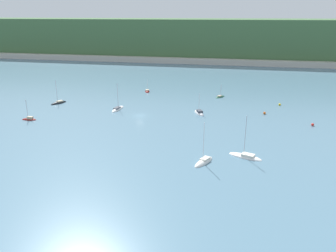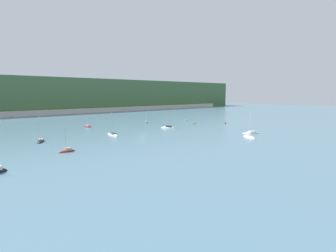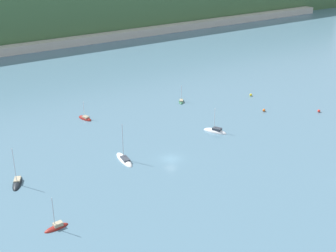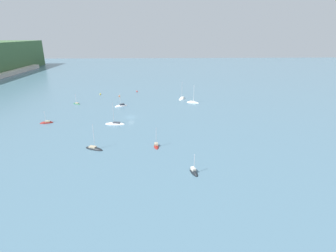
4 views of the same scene
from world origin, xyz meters
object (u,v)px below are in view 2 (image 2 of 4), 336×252
Objects in this scene: sailboat_4 at (41,142)px; mooring_buoy_1 at (225,123)px; sailboat_1 at (249,137)px; sailboat_3 at (146,123)px; sailboat_8 at (251,133)px; mooring_buoy_2 at (195,123)px; sailboat_7 at (113,135)px; sailboat_0 at (67,151)px; sailboat_2 at (168,128)px; sailboat_5 at (87,127)px; mooring_buoy_0 at (186,120)px.

sailboat_4 reaches higher than mooring_buoy_1.
sailboat_3 is at bearing -154.26° from sailboat_1.
sailboat_8 is at bearing 144.04° from sailboat_1.
sailboat_3 is at bearing 136.11° from sailboat_4.
sailboat_4 is at bearing -178.73° from mooring_buoy_2.
sailboat_7 reaches higher than sailboat_4.
sailboat_8 is at bearing 162.89° from sailboat_0.
mooring_buoy_1 is (88.10, -7.79, 0.34)m from sailboat_4.
sailboat_0 is 0.69× the size of sailboat_1.
sailboat_8 reaches higher than mooring_buoy_2.
sailboat_0 is 1.23× the size of sailboat_3.
sailboat_4 is (-53.18, 2.04, -0.02)m from sailboat_2.
sailboat_1 is 43.56m from mooring_buoy_1.
sailboat_3 reaches higher than sailboat_5.
sailboat_3 is at bearing -59.81° from sailboat_8.
sailboat_2 is at bearing -170.28° from mooring_buoy_2.
mooring_buoy_1 is (63.50, -4.62, 0.35)m from sailboat_7.
mooring_buoy_0 is 23.06m from mooring_buoy_1.
mooring_buoy_0 is (12.78, 49.12, 0.31)m from sailboat_8.
sailboat_5 is at bearing 15.99° from sailboat_2.
sailboat_8 reaches higher than sailboat_2.
mooring_buoy_2 is (47.35, -24.14, 0.37)m from sailboat_5.
sailboat_5 is (-25.77, 27.84, -0.04)m from sailboat_2.
sailboat_4 is (-58.78, -22.20, 0.01)m from sailboat_3.
sailboat_7 is 58.90m from mooring_buoy_0.
sailboat_0 reaches higher than sailboat_3.
mooring_buoy_1 is (29.32, -29.99, 0.35)m from sailboat_3.
sailboat_2 is at bearing 113.22° from sailboat_4.
sailboat_8 is at bearing -126.28° from mooring_buoy_1.
sailboat_4 reaches higher than sailboat_3.
sailboat_3 is at bearing 159.95° from mooring_buoy_0.
sailboat_0 is 1.20× the size of sailboat_5.
sailboat_8 is (68.13, -35.00, 0.02)m from sailboat_4.
mooring_buoy_2 is at bearing -79.33° from sailboat_8.
mooring_buoy_1 is 0.98× the size of mooring_buoy_2.
sailboat_1 is at bearing 156.37° from sailboat_0.
sailboat_0 is 0.72× the size of sailboat_7.
mooring_buoy_2 is (6.63, 36.66, 0.33)m from sailboat_8.
sailboat_2 is at bearing -81.68° from sailboat_7.
sailboat_0 is at bearing 132.13° from sailboat_7.
sailboat_4 is at bearing -6.28° from sailboat_8.
sailboat_4 reaches higher than mooring_buoy_0.
sailboat_3 is 26.02m from mooring_buoy_2.
sailboat_3 is at bearing -148.28° from sailboat_0.
sailboat_1 reaches higher than sailboat_5.
mooring_buoy_2 is at bearing 144.70° from mooring_buoy_1.
sailboat_8 is at bearing -104.58° from mooring_buoy_0.
sailboat_0 is at bearing 28.80° from sailboat_4.
sailboat_7 is (-34.18, -25.36, -0.00)m from sailboat_3.
sailboat_0 is 8.70× the size of mooring_buoy_0.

